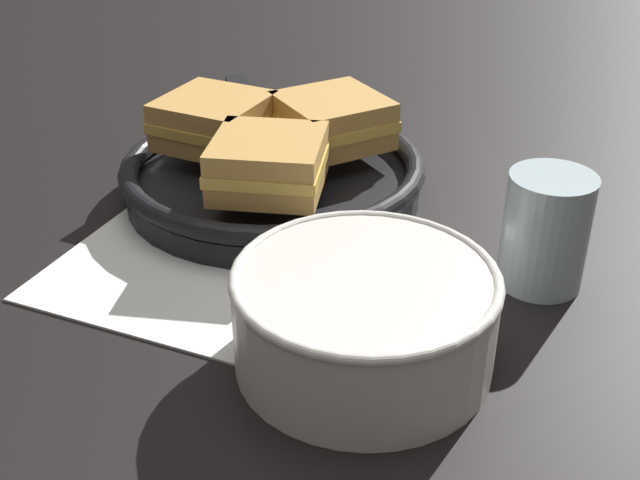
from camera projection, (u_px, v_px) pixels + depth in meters
ground_plane at (273, 295)px, 0.62m from camera, size 4.00×4.00×0.00m
napkin at (234, 262)px, 0.66m from camera, size 0.32×0.29×0.00m
soup_bowl at (364, 312)px, 0.53m from camera, size 0.18×0.18×0.07m
spoon at (272, 276)px, 0.63m from camera, size 0.16×0.06×0.01m
skillet at (273, 176)px, 0.76m from camera, size 0.35×0.33×0.04m
sandwich_near_left at (214, 121)px, 0.77m from camera, size 0.11×0.11×0.05m
sandwich_near_right at (269, 163)px, 0.68m from camera, size 0.13×0.13×0.05m
sandwich_far_left at (332, 120)px, 0.77m from camera, size 0.13×0.13×0.05m
drinking_glass at (546, 231)px, 0.62m from camera, size 0.07×0.07×0.09m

